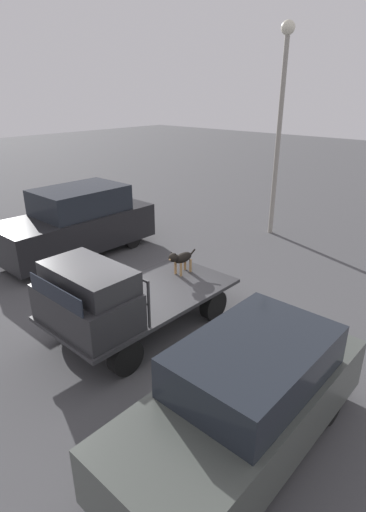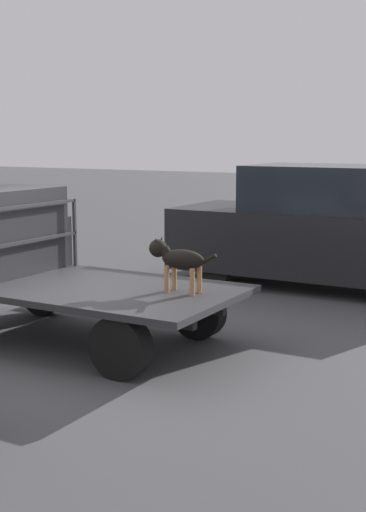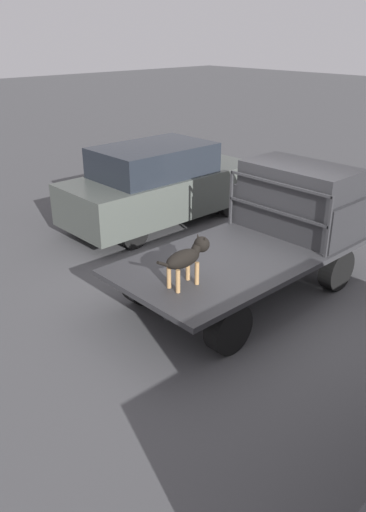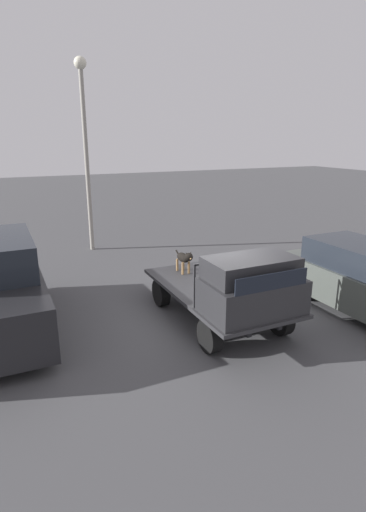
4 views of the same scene
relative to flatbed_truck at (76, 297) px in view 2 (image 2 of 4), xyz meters
The scene contains 5 objects.
ground_plane 0.57m from the flatbed_truck, ahead, with size 80.00×80.00×0.00m, color #474749.
flatbed_truck is the anchor object (origin of this frame).
truck_headboard 1.11m from the flatbed_truck, ahead, with size 0.04×1.97×0.96m.
dog 1.49m from the flatbed_truck, behind, with size 0.93×0.24×0.65m.
parked_pickup_far 5.02m from the flatbed_truck, 108.20° to the right, with size 4.86×2.04×2.10m.
Camera 2 is at (-5.50, 6.96, 2.57)m, focal length 50.00 mm.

